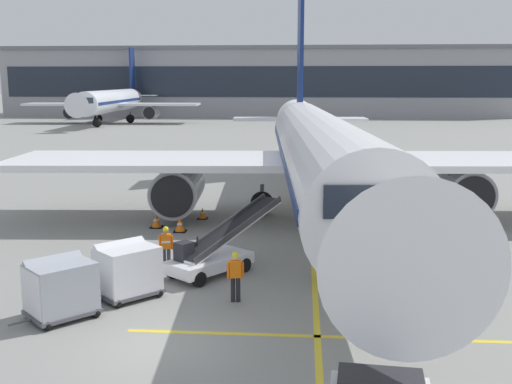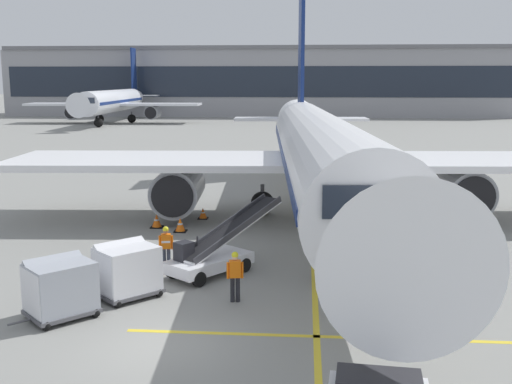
{
  "view_description": "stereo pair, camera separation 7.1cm",
  "coord_description": "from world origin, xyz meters",
  "px_view_note": "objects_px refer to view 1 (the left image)",
  "views": [
    {
      "loc": [
        3.9,
        -16.03,
        7.37
      ],
      "look_at": [
        2.03,
        8.45,
        2.9
      ],
      "focal_mm": 43.32,
      "sensor_mm": 36.0,
      "label": 1
    },
    {
      "loc": [
        3.98,
        -16.03,
        7.37
      ],
      "look_at": [
        2.03,
        8.45,
        2.9
      ],
      "focal_mm": 43.32,
      "sensor_mm": 36.0,
      "label": 2
    }
  ],
  "objects_px": {
    "belt_loader": "(214,253)",
    "distant_airplane": "(112,102)",
    "baggage_cart_lead": "(127,269)",
    "ground_crew_by_carts": "(166,245)",
    "safety_cone_nose_mark": "(203,213)",
    "safety_cone_engine_keepout": "(180,225)",
    "baggage_cart_second": "(60,287)",
    "safety_cone_wingtip": "(156,221)",
    "ground_crew_by_loader": "(235,273)",
    "parked_airplane": "(318,152)"
  },
  "relations": [
    {
      "from": "baggage_cart_second",
      "to": "safety_cone_engine_keepout",
      "type": "relative_size",
      "value": 3.67
    },
    {
      "from": "ground_crew_by_loader",
      "to": "baggage_cart_second",
      "type": "bearing_deg",
      "value": -161.33
    },
    {
      "from": "parked_airplane",
      "to": "safety_cone_nose_mark",
      "type": "distance_m",
      "value": 7.03
    },
    {
      "from": "baggage_cart_lead",
      "to": "safety_cone_engine_keepout",
      "type": "height_order",
      "value": "baggage_cart_lead"
    },
    {
      "from": "parked_airplane",
      "to": "ground_crew_by_carts",
      "type": "relative_size",
      "value": 24.8
    },
    {
      "from": "safety_cone_engine_keepout",
      "to": "baggage_cart_second",
      "type": "bearing_deg",
      "value": -97.68
    },
    {
      "from": "baggage_cart_lead",
      "to": "ground_crew_by_loader",
      "type": "xyz_separation_m",
      "value": [
        3.76,
        -0.19,
        -0.0
      ]
    },
    {
      "from": "baggage_cart_lead",
      "to": "safety_cone_nose_mark",
      "type": "relative_size",
      "value": 4.22
    },
    {
      "from": "ground_crew_by_loader",
      "to": "distant_airplane",
      "type": "xyz_separation_m",
      "value": [
        -30.68,
        85.39,
        2.72
      ]
    },
    {
      "from": "baggage_cart_second",
      "to": "ground_crew_by_loader",
      "type": "relative_size",
      "value": 1.46
    },
    {
      "from": "belt_loader",
      "to": "safety_cone_wingtip",
      "type": "relative_size",
      "value": 7.32
    },
    {
      "from": "baggage_cart_lead",
      "to": "ground_crew_by_loader",
      "type": "height_order",
      "value": "baggage_cart_lead"
    },
    {
      "from": "baggage_cart_second",
      "to": "safety_cone_engine_keepout",
      "type": "bearing_deg",
      "value": 82.32
    },
    {
      "from": "safety_cone_engine_keepout",
      "to": "baggage_cart_lead",
      "type": "bearing_deg",
      "value": -89.8
    },
    {
      "from": "parked_airplane",
      "to": "distant_airplane",
      "type": "height_order",
      "value": "parked_airplane"
    },
    {
      "from": "ground_crew_by_carts",
      "to": "distant_airplane",
      "type": "distance_m",
      "value": 86.58
    },
    {
      "from": "baggage_cart_lead",
      "to": "safety_cone_nose_mark",
      "type": "distance_m",
      "value": 12.27
    },
    {
      "from": "belt_loader",
      "to": "safety_cone_nose_mark",
      "type": "xyz_separation_m",
      "value": [
        -1.98,
        9.38,
        -0.52
      ]
    },
    {
      "from": "parked_airplane",
      "to": "ground_crew_by_carts",
      "type": "distance_m",
      "value": 11.78
    },
    {
      "from": "parked_airplane",
      "to": "ground_crew_by_loader",
      "type": "xyz_separation_m",
      "value": [
        -3.01,
        -13.09,
        -2.61
      ]
    },
    {
      "from": "parked_airplane",
      "to": "belt_loader",
      "type": "height_order",
      "value": "parked_airplane"
    },
    {
      "from": "safety_cone_nose_mark",
      "to": "distant_airplane",
      "type": "distance_m",
      "value": 78.05
    },
    {
      "from": "safety_cone_wingtip",
      "to": "distant_airplane",
      "type": "relative_size",
      "value": 0.02
    },
    {
      "from": "ground_crew_by_loader",
      "to": "ground_crew_by_carts",
      "type": "distance_m",
      "value": 4.58
    },
    {
      "from": "baggage_cart_lead",
      "to": "ground_crew_by_loader",
      "type": "relative_size",
      "value": 1.46
    },
    {
      "from": "safety_cone_nose_mark",
      "to": "ground_crew_by_carts",
      "type": "bearing_deg",
      "value": -89.72
    },
    {
      "from": "ground_crew_by_carts",
      "to": "safety_cone_nose_mark",
      "type": "relative_size",
      "value": 2.89
    },
    {
      "from": "ground_crew_by_loader",
      "to": "safety_cone_engine_keepout",
      "type": "distance_m",
      "value": 10.24
    },
    {
      "from": "safety_cone_wingtip",
      "to": "safety_cone_nose_mark",
      "type": "xyz_separation_m",
      "value": [
        2.01,
        2.17,
        -0.04
      ]
    },
    {
      "from": "parked_airplane",
      "to": "distant_airplane",
      "type": "bearing_deg",
      "value": 114.98
    },
    {
      "from": "safety_cone_nose_mark",
      "to": "safety_cone_wingtip",
      "type": "bearing_deg",
      "value": -132.89
    },
    {
      "from": "belt_loader",
      "to": "ground_crew_by_carts",
      "type": "bearing_deg",
      "value": 170.65
    },
    {
      "from": "parked_airplane",
      "to": "baggage_cart_lead",
      "type": "height_order",
      "value": "parked_airplane"
    },
    {
      "from": "belt_loader",
      "to": "distant_airplane",
      "type": "relative_size",
      "value": 0.13
    },
    {
      "from": "safety_cone_nose_mark",
      "to": "distant_airplane",
      "type": "bearing_deg",
      "value": 110.67
    },
    {
      "from": "safety_cone_engine_keepout",
      "to": "safety_cone_nose_mark",
      "type": "relative_size",
      "value": 1.15
    },
    {
      "from": "parked_airplane",
      "to": "ground_crew_by_carts",
      "type": "bearing_deg",
      "value": -122.15
    },
    {
      "from": "baggage_cart_second",
      "to": "safety_cone_engine_keepout",
      "type": "height_order",
      "value": "baggage_cart_second"
    },
    {
      "from": "ground_crew_by_loader",
      "to": "safety_cone_engine_keepout",
      "type": "relative_size",
      "value": 2.51
    },
    {
      "from": "ground_crew_by_carts",
      "to": "safety_cone_nose_mark",
      "type": "xyz_separation_m",
      "value": [
        -0.04,
        9.06,
        -0.71
      ]
    },
    {
      "from": "belt_loader",
      "to": "baggage_cart_lead",
      "type": "relative_size",
      "value": 1.99
    },
    {
      "from": "baggage_cart_second",
      "to": "ground_crew_by_loader",
      "type": "distance_m",
      "value": 5.61
    },
    {
      "from": "parked_airplane",
      "to": "distant_airplane",
      "type": "relative_size",
      "value": 1.09
    },
    {
      "from": "ground_crew_by_carts",
      "to": "safety_cone_nose_mark",
      "type": "distance_m",
      "value": 9.09
    },
    {
      "from": "parked_airplane",
      "to": "safety_cone_engine_keepout",
      "type": "xyz_separation_m",
      "value": [
        -6.81,
        -3.61,
        -3.27
      ]
    },
    {
      "from": "baggage_cart_second",
      "to": "ground_crew_by_carts",
      "type": "relative_size",
      "value": 1.46
    },
    {
      "from": "belt_loader",
      "to": "ground_crew_by_loader",
      "type": "bearing_deg",
      "value": -69.05
    },
    {
      "from": "ground_crew_by_carts",
      "to": "distant_airplane",
      "type": "bearing_deg",
      "value": 108.58
    },
    {
      "from": "baggage_cart_lead",
      "to": "distant_airplane",
      "type": "height_order",
      "value": "distant_airplane"
    },
    {
      "from": "belt_loader",
      "to": "parked_airplane",
      "type": "bearing_deg",
      "value": 67.43
    }
  ]
}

